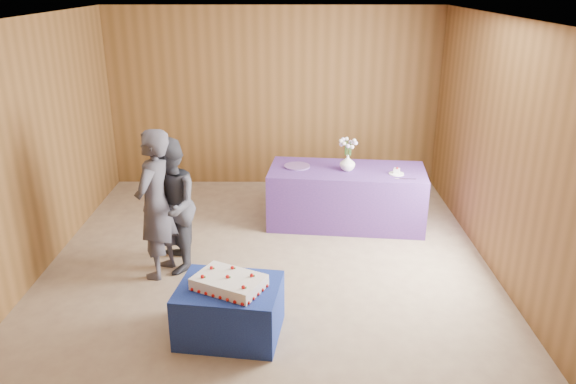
{
  "coord_description": "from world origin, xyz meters",
  "views": [
    {
      "loc": [
        0.25,
        -5.45,
        3.06
      ],
      "look_at": [
        0.22,
        0.1,
        0.94
      ],
      "focal_mm": 35.0,
      "sensor_mm": 36.0,
      "label": 1
    }
  ],
  "objects_px": {
    "cake_table": "(230,310)",
    "guest_right": "(170,206)",
    "serving_table": "(346,196)",
    "sheet_cake": "(229,282)",
    "vase": "(347,163)",
    "guest_left": "(156,205)"
  },
  "relations": [
    {
      "from": "guest_left",
      "to": "sheet_cake",
      "type": "bearing_deg",
      "value": 52.04
    },
    {
      "from": "serving_table",
      "to": "guest_left",
      "type": "bearing_deg",
      "value": -141.33
    },
    {
      "from": "cake_table",
      "to": "guest_left",
      "type": "relative_size",
      "value": 0.55
    },
    {
      "from": "cake_table",
      "to": "sheet_cake",
      "type": "distance_m",
      "value": 0.31
    },
    {
      "from": "serving_table",
      "to": "sheet_cake",
      "type": "height_order",
      "value": "serving_table"
    },
    {
      "from": "vase",
      "to": "guest_right",
      "type": "bearing_deg",
      "value": -149.17
    },
    {
      "from": "cake_table",
      "to": "serving_table",
      "type": "xyz_separation_m",
      "value": [
        1.28,
        2.51,
        0.12
      ]
    },
    {
      "from": "cake_table",
      "to": "vase",
      "type": "distance_m",
      "value": 2.85
    },
    {
      "from": "vase",
      "to": "guest_left",
      "type": "bearing_deg",
      "value": -148.17
    },
    {
      "from": "serving_table",
      "to": "sheet_cake",
      "type": "xyz_separation_m",
      "value": [
        -1.28,
        -2.54,
        0.18
      ]
    },
    {
      "from": "serving_table",
      "to": "guest_left",
      "type": "distance_m",
      "value": 2.6
    },
    {
      "from": "sheet_cake",
      "to": "guest_right",
      "type": "height_order",
      "value": "guest_right"
    },
    {
      "from": "sheet_cake",
      "to": "guest_right",
      "type": "xyz_separation_m",
      "value": [
        -0.77,
        1.28,
        0.19
      ]
    },
    {
      "from": "serving_table",
      "to": "sheet_cake",
      "type": "distance_m",
      "value": 2.85
    },
    {
      "from": "serving_table",
      "to": "guest_right",
      "type": "relative_size",
      "value": 1.34
    },
    {
      "from": "vase",
      "to": "guest_left",
      "type": "relative_size",
      "value": 0.12
    },
    {
      "from": "serving_table",
      "to": "guest_left",
      "type": "relative_size",
      "value": 1.22
    },
    {
      "from": "guest_left",
      "to": "guest_right",
      "type": "xyz_separation_m",
      "value": [
        0.12,
        0.12,
        -0.07
      ]
    },
    {
      "from": "cake_table",
      "to": "guest_right",
      "type": "height_order",
      "value": "guest_right"
    },
    {
      "from": "serving_table",
      "to": "guest_right",
      "type": "height_order",
      "value": "guest_right"
    },
    {
      "from": "cake_table",
      "to": "guest_left",
      "type": "xyz_separation_m",
      "value": [
        -0.88,
        1.13,
        0.57
      ]
    },
    {
      "from": "cake_table",
      "to": "sheet_cake",
      "type": "xyz_separation_m",
      "value": [
        0.01,
        -0.03,
        0.3
      ]
    }
  ]
}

